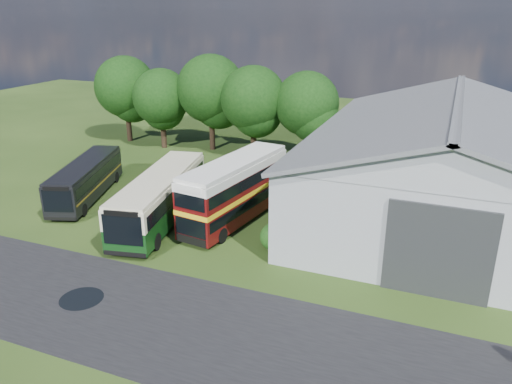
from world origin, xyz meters
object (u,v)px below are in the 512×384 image
at_px(bus_green_single, 160,197).
at_px(bus_dark_single, 86,179).
at_px(storage_shed, 451,156).
at_px(bus_maroon_double, 235,191).

height_order(bus_green_single, bus_dark_single, bus_green_single).
bearing_deg(storage_shed, bus_green_single, -153.44).
height_order(storage_shed, bus_green_single, storage_shed).
bearing_deg(bus_green_single, bus_maroon_double, 11.77).
bearing_deg(storage_shed, bus_maroon_double, -152.29).
relative_size(bus_green_single, bus_dark_single, 1.18).
xyz_separation_m(storage_shed, bus_maroon_double, (-13.30, -6.99, -2.00)).
bearing_deg(bus_dark_single, bus_maroon_double, -17.44).
bearing_deg(bus_green_single, bus_dark_single, 156.21).
distance_m(bus_green_single, bus_maroon_double, 5.11).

